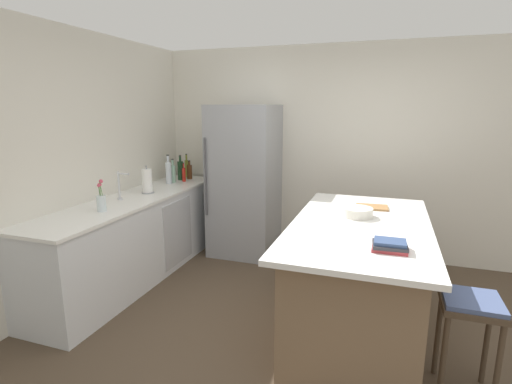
{
  "coord_description": "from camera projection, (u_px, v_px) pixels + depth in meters",
  "views": [
    {
      "loc": [
        0.47,
        -2.66,
        1.86
      ],
      "look_at": [
        -0.79,
        1.03,
        1.0
      ],
      "focal_mm": 27.15,
      "sensor_mm": 36.0,
      "label": 1
    }
  ],
  "objects": [
    {
      "name": "cutting_board",
      "position": [
        372.0,
        207.0,
        3.59
      ],
      "size": [
        0.3,
        0.22,
        0.02
      ],
      "color": "#9E7042",
      "rests_on": "kitchen_island"
    },
    {
      "name": "syrup_bottle",
      "position": [
        189.0,
        171.0,
        5.18
      ],
      "size": [
        0.07,
        0.07,
        0.25
      ],
      "color": "#5B3319",
      "rests_on": "counter_run_left"
    },
    {
      "name": "kitchen_island",
      "position": [
        358.0,
        276.0,
        3.23
      ],
      "size": [
        1.08,
        2.01,
        0.94
      ],
      "color": "#7A6047",
      "rests_on": "ground_plane"
    },
    {
      "name": "paper_towel_roll",
      "position": [
        147.0,
        181.0,
        4.33
      ],
      "size": [
        0.14,
        0.14,
        0.31
      ],
      "color": "gray",
      "rests_on": "counter_run_left"
    },
    {
      "name": "hot_sauce_bottle",
      "position": [
        184.0,
        174.0,
        5.01
      ],
      "size": [
        0.05,
        0.05,
        0.25
      ],
      "color": "red",
      "rests_on": "counter_run_left"
    },
    {
      "name": "gin_bottle",
      "position": [
        173.0,
        173.0,
        4.95
      ],
      "size": [
        0.07,
        0.07,
        0.3
      ],
      "color": "#8CB79E",
      "rests_on": "counter_run_left"
    },
    {
      "name": "soda_bottle",
      "position": [
        169.0,
        172.0,
        4.86
      ],
      "size": [
        0.07,
        0.07,
        0.37
      ],
      "color": "silver",
      "rests_on": "counter_run_left"
    },
    {
      "name": "mixing_bowl",
      "position": [
        357.0,
        212.0,
        3.31
      ],
      "size": [
        0.26,
        0.26,
        0.08
      ],
      "color": "silver",
      "rests_on": "kitchen_island"
    },
    {
      "name": "wine_bottle",
      "position": [
        181.0,
        170.0,
        5.12
      ],
      "size": [
        0.08,
        0.08,
        0.33
      ],
      "color": "#19381E",
      "rests_on": "counter_run_left"
    },
    {
      "name": "wall_rear",
      "position": [
        348.0,
        153.0,
        4.8
      ],
      "size": [
        6.0,
        0.1,
        2.6
      ],
      "primitive_type": "cube",
      "color": "silver",
      "rests_on": "ground_plane"
    },
    {
      "name": "flower_vase",
      "position": [
        101.0,
        201.0,
        3.58
      ],
      "size": [
        0.08,
        0.08,
        0.3
      ],
      "color": "silver",
      "rests_on": "counter_run_left"
    },
    {
      "name": "sink_faucet",
      "position": [
        120.0,
        185.0,
        4.0
      ],
      "size": [
        0.15,
        0.05,
        0.3
      ],
      "color": "silver",
      "rests_on": "counter_run_left"
    },
    {
      "name": "refrigerator",
      "position": [
        244.0,
        181.0,
        4.89
      ],
      "size": [
        0.79,
        0.75,
        1.88
      ],
      "color": "#93969B",
      "rests_on": "ground_plane"
    },
    {
      "name": "wall_left",
      "position": [
        46.0,
        170.0,
        3.5
      ],
      "size": [
        0.1,
        6.0,
        2.6
      ],
      "primitive_type": "cube",
      "color": "silver",
      "rests_on": "ground_plane"
    },
    {
      "name": "cookbook_stack",
      "position": [
        390.0,
        246.0,
        2.53
      ],
      "size": [
        0.23,
        0.2,
        0.07
      ],
      "color": "#A83338",
      "rests_on": "kitchen_island"
    },
    {
      "name": "ground_plane",
      "position": [
        309.0,
        352.0,
        3.01
      ],
      "size": [
        7.2,
        7.2,
        0.0
      ],
      "primitive_type": "plane",
      "color": "#4C3D2D"
    },
    {
      "name": "counter_run_left",
      "position": [
        137.0,
        237.0,
        4.26
      ],
      "size": [
        0.66,
        2.74,
        0.91
      ],
      "color": "silver",
      "rests_on": "ground_plane"
    },
    {
      "name": "olive_oil_bottle",
      "position": [
        187.0,
        168.0,
        5.31
      ],
      "size": [
        0.05,
        0.05,
        0.32
      ],
      "color": "olive",
      "rests_on": "counter_run_left"
    },
    {
      "name": "bar_stool",
      "position": [
        470.0,
        316.0,
        2.46
      ],
      "size": [
        0.36,
        0.36,
        0.68
      ],
      "color": "#473828",
      "rests_on": "ground_plane"
    }
  ]
}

